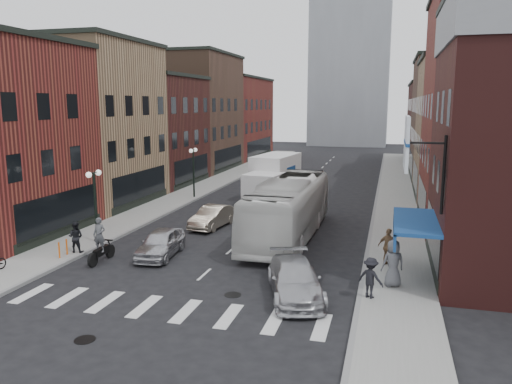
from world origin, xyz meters
TOP-DOWN VIEW (x-y plane):
  - ground at (0.00, 0.00)m, footprint 160.00×160.00m
  - sidewalk_left at (-8.50, 22.00)m, footprint 3.00×74.00m
  - sidewalk_right at (8.50, 22.00)m, footprint 3.00×74.00m
  - curb_left at (-7.00, 22.00)m, footprint 0.20×74.00m
  - curb_right at (7.00, 22.00)m, footprint 0.20×74.00m
  - crosswalk_stripes at (0.00, -3.00)m, footprint 12.00×2.20m
  - bldg_left_mid_a at (-14.99, 14.00)m, footprint 10.30×10.20m
  - bldg_left_mid_b at (-14.99, 24.00)m, footprint 10.30×10.20m
  - bldg_left_far_a at (-14.99, 35.00)m, footprint 10.30×12.20m
  - bldg_left_far_b at (-14.99, 49.00)m, footprint 10.30×16.20m
  - bldg_right_mid_b at (14.99, 24.00)m, footprint 10.30×10.20m
  - bldg_right_far_a at (14.99, 35.00)m, footprint 10.30×12.20m
  - bldg_right_far_b at (14.99, 49.00)m, footprint 10.30×16.20m
  - awning_blue at (8.93, 2.50)m, footprint 1.80×5.00m
  - billboard_sign at (8.59, 0.50)m, footprint 1.52×3.00m
  - distant_tower at (0.00, 78.00)m, footprint 14.00×14.00m
  - streetlamp_near at (-7.40, 4.00)m, footprint 0.32×1.22m
  - streetlamp_far at (-7.40, 18.00)m, footprint 0.32×1.22m
  - bike_rack at (-7.60, 1.30)m, footprint 0.08×0.68m
  - box_truck at (-0.86, 18.12)m, footprint 3.22×8.63m
  - motorcycle_rider at (-5.48, 1.31)m, footprint 0.64×2.21m
  - transit_bus at (2.41, 8.33)m, footprint 3.02×12.25m
  - sedan_left_near at (-3.12, 3.00)m, footprint 2.03×4.22m
  - sedan_left_far at (-2.64, 9.37)m, footprint 1.96×4.24m
  - curb_car at (4.46, -0.50)m, footprint 3.41×5.25m
  - ped_left_solo at (-7.40, 2.09)m, footprint 0.83×0.55m
  - ped_right_a at (7.40, -0.19)m, footprint 1.17×0.90m
  - ped_right_b at (8.04, 4.12)m, footprint 1.16×0.90m
  - ped_right_c at (8.24, 1.34)m, footprint 1.13×0.96m

SIDE VIEW (x-z plane):
  - ground at x=0.00m, z-range 0.00..0.00m
  - curb_left at x=-7.00m, z-range -0.08..0.08m
  - curb_right at x=7.00m, z-range -0.08..0.08m
  - crosswalk_stripes at x=0.00m, z-range -0.01..0.01m
  - sidewalk_left at x=-8.50m, z-range 0.00..0.15m
  - sidewalk_right at x=8.50m, z-range 0.00..0.15m
  - bike_rack at x=-7.60m, z-range 0.15..0.95m
  - sedan_left_far at x=-2.64m, z-range 0.00..1.35m
  - sedan_left_near at x=-3.12m, z-range 0.00..1.39m
  - curb_car at x=4.46m, z-range 0.00..1.42m
  - ped_left_solo at x=-7.40m, z-range 0.15..1.74m
  - ped_right_a at x=7.40m, z-range 0.15..1.77m
  - ped_right_b at x=8.04m, z-range 0.15..1.91m
  - motorcycle_rider at x=-5.48m, z-range -0.07..2.18m
  - ped_right_c at x=8.24m, z-range 0.15..2.12m
  - transit_bus at x=2.41m, z-range 0.00..3.40m
  - box_truck at x=-0.86m, z-range -0.02..3.62m
  - awning_blue at x=8.93m, z-range 2.24..3.02m
  - streetlamp_near at x=-7.40m, z-range 0.86..4.97m
  - streetlamp_far at x=-7.40m, z-range 0.86..4.97m
  - bldg_right_far_b at x=14.99m, z-range 0.00..10.30m
  - bldg_left_mid_b at x=-14.99m, z-range 0.00..10.30m
  - bldg_left_far_b at x=-14.99m, z-range 0.00..11.30m
  - bldg_right_mid_b at x=14.99m, z-range 0.00..11.30m
  - billboard_sign at x=8.59m, z-range 4.28..7.98m
  - bldg_right_far_a at x=14.99m, z-range 0.00..12.30m
  - bldg_left_mid_a at x=-14.99m, z-range 0.00..12.30m
  - bldg_left_far_a at x=-14.99m, z-range 0.00..13.30m
  - distant_tower at x=0.00m, z-range 0.00..50.00m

